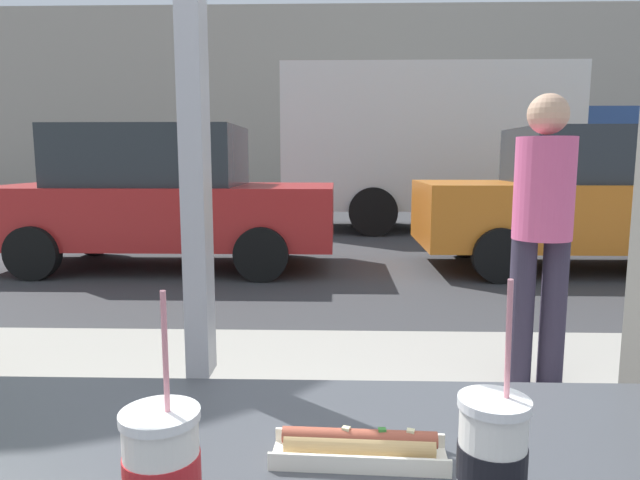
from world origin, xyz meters
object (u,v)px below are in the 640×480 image
soda_cup_left (492,461)px  box_truck (457,144)px  soda_cup_right (162,468)px  pedestrian (542,222)px  parked_car_orange (590,199)px  parked_car_red (163,198)px  hotdog_tray_far (359,446)px

soda_cup_left → box_truck: bearing=78.5°
soda_cup_right → pedestrian: bearing=61.3°
parked_car_orange → pedestrian: 4.68m
soda_cup_right → box_truck: bearing=76.4°
soda_cup_right → pedestrian: (1.35, 2.48, 0.04)m
soda_cup_left → box_truck: 11.05m
parked_car_orange → pedestrian: size_ratio=2.58×
parked_car_orange → pedestrian: (-2.10, -4.17, 0.16)m
soda_cup_left → soda_cup_right: (-0.42, -0.02, -0.01)m
soda_cup_right → pedestrian: pedestrian is taller
parked_car_red → hotdog_tray_far: bearing=-70.4°
parked_car_red → pedestrian: size_ratio=2.67×
hotdog_tray_far → box_truck: bearing=77.5°
parked_car_red → parked_car_orange: parked_car_red is taller
box_truck → pedestrian: size_ratio=4.45×
soda_cup_right → parked_car_red: 6.96m
soda_cup_right → soda_cup_left: bearing=2.3°
box_truck → soda_cup_right: bearing=-103.6°
parked_car_red → pedestrian: (3.41, -4.17, 0.16)m
soda_cup_right → hotdog_tray_far: (0.26, 0.17, -0.06)m
parked_car_orange → box_truck: box_truck is taller
parked_car_red → pedestrian: 5.39m
parked_car_orange → box_truck: (-0.84, 4.17, 0.79)m
hotdog_tray_far → parked_car_orange: 7.23m
hotdog_tray_far → pedestrian: bearing=64.5°
soda_cup_left → parked_car_orange: bearing=65.4°
soda_cup_left → pedestrian: (0.94, 2.46, 0.03)m
soda_cup_right → parked_car_red: bearing=107.2°
soda_cup_left → box_truck: (2.20, 10.81, 0.66)m
pedestrian → parked_car_orange: bearing=63.3°
parked_car_orange → pedestrian: parked_car_orange is taller
parked_car_red → parked_car_orange: size_ratio=1.03×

